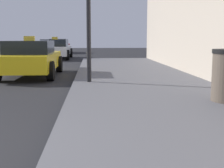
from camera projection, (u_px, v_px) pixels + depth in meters
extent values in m
cylinder|color=black|center=(88.00, 9.00, 8.45)|extent=(0.12, 0.12, 4.00)
cube|color=yellow|center=(31.00, 61.00, 11.19)|extent=(1.70, 4.13, 0.55)
cube|color=black|center=(30.00, 47.00, 10.91)|extent=(1.50, 1.86, 0.45)
cube|color=yellow|center=(29.00, 38.00, 10.86)|extent=(0.36, 0.14, 0.16)
cylinder|color=black|center=(16.00, 64.00, 12.47)|extent=(0.22, 0.64, 0.64)
cylinder|color=black|center=(59.00, 64.00, 12.58)|extent=(0.22, 0.64, 0.64)
cylinder|color=black|center=(51.00, 71.00, 9.97)|extent=(0.22, 0.64, 0.64)
cube|color=white|center=(55.00, 51.00, 20.45)|extent=(1.79, 4.43, 0.55)
cube|color=black|center=(55.00, 43.00, 20.16)|extent=(1.57, 1.99, 0.45)
cube|color=yellow|center=(55.00, 38.00, 20.11)|extent=(0.36, 0.14, 0.16)
cylinder|color=black|center=(45.00, 53.00, 21.83)|extent=(0.22, 0.64, 0.64)
cylinder|color=black|center=(71.00, 53.00, 21.94)|extent=(0.22, 0.64, 0.64)
cylinder|color=black|center=(38.00, 55.00, 19.03)|extent=(0.22, 0.64, 0.64)
cylinder|color=black|center=(68.00, 55.00, 19.14)|extent=(0.22, 0.64, 0.64)
cube|color=red|center=(59.00, 47.00, 28.60)|extent=(1.72, 4.03, 0.55)
cube|color=black|center=(59.00, 41.00, 28.33)|extent=(1.52, 1.81, 0.45)
cylinder|color=black|center=(51.00, 49.00, 29.85)|extent=(0.22, 0.64, 0.64)
cylinder|color=black|center=(70.00, 49.00, 29.96)|extent=(0.22, 0.64, 0.64)
cylinder|color=black|center=(48.00, 50.00, 27.31)|extent=(0.22, 0.64, 0.64)
cylinder|color=black|center=(67.00, 50.00, 27.41)|extent=(0.22, 0.64, 0.64)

